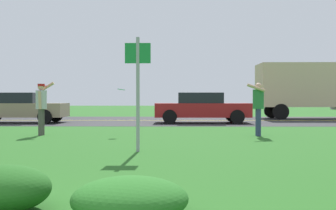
{
  "coord_description": "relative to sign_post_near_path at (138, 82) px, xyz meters",
  "views": [
    {
      "loc": [
        1.86,
        -2.44,
        1.15
      ],
      "look_at": [
        1.7,
        8.66,
        0.99
      ],
      "focal_mm": 44.54,
      "sensor_mm": 36.0,
      "label": 1
    }
  ],
  "objects": [
    {
      "name": "ground_plane",
      "position": [
        -1.07,
        3.24,
        -1.52
      ],
      "size": [
        120.0,
        120.0,
        0.0
      ],
      "primitive_type": "plane",
      "color": "#26601E"
    },
    {
      "name": "daylily_clump_front_right",
      "position": [
        0.37,
        -5.14,
        -1.32
      ],
      "size": [
        1.12,
        1.1,
        0.4
      ],
      "color": "#23661E",
      "rests_on": "ground"
    },
    {
      "name": "car_tan_center_left",
      "position": [
        -6.75,
        10.94,
        -0.78
      ],
      "size": [
        4.5,
        2.0,
        1.45
      ],
      "color": "#937F60",
      "rests_on": "ground"
    },
    {
      "name": "car_red_center_right",
      "position": [
        2.12,
        10.94,
        -0.78
      ],
      "size": [
        4.5,
        2.0,
        1.45
      ],
      "color": "maroon",
      "rests_on": "ground"
    },
    {
      "name": "frisbee_pale_blue",
      "position": [
        -0.91,
        4.27,
        -0.06
      ],
      "size": [
        0.25,
        0.25,
        0.07
      ],
      "color": "#ADD6E5"
    },
    {
      "name": "daylily_clump_front_left",
      "position": [
        -0.94,
        -4.89,
        -1.28
      ],
      "size": [
        0.94,
        0.91,
        0.47
      ],
      "color": "#1E5619",
      "rests_on": "ground"
    },
    {
      "name": "highway_center_stripe",
      "position": [
        -1.07,
        13.12,
        -1.51
      ],
      "size": [
        120.0,
        0.16,
        0.0
      ],
      "primitive_type": "cube",
      "color": "yellow",
      "rests_on": "ground"
    },
    {
      "name": "box_truck_white",
      "position": [
        8.94,
        15.31,
        0.29
      ],
      "size": [
        6.7,
        2.46,
        3.2
      ],
      "color": "silver",
      "rests_on": "ground"
    },
    {
      "name": "highway_strip",
      "position": [
        -1.07,
        13.12,
        -1.51
      ],
      "size": [
        120.0,
        9.71,
        0.01
      ],
      "primitive_type": "cube",
      "color": "#2D2D30",
      "rests_on": "ground"
    },
    {
      "name": "person_catcher_green_shirt",
      "position": [
        3.41,
        3.9,
        -0.53
      ],
      "size": [
        0.56,
        0.49,
        1.65
      ],
      "color": "#287038",
      "rests_on": "ground"
    },
    {
      "name": "person_thrower_red_cap_gray_shirt",
      "position": [
        -3.41,
        4.02,
        -0.52
      ],
      "size": [
        0.53,
        0.49,
        1.71
      ],
      "color": "#B2B2B7",
      "rests_on": "ground"
    },
    {
      "name": "sign_post_near_path",
      "position": [
        0.0,
        0.0,
        0.0
      ],
      "size": [
        0.56,
        0.1,
        2.5
      ],
      "color": "#93969B",
      "rests_on": "ground"
    }
  ]
}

